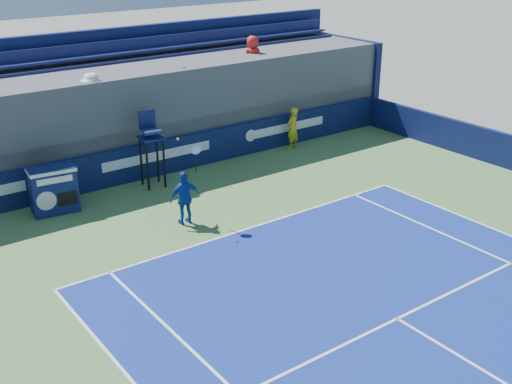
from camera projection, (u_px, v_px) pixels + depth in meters
ball_person at (293, 128)px, 23.99m from camera, size 0.66×0.52×1.58m
back_hoarding at (157, 158)px, 21.43m from camera, size 20.40×0.21×1.20m
match_clock at (53, 189)px, 18.58m from camera, size 1.40×0.88×1.40m
umpire_chair at (151, 141)px, 20.20m from camera, size 0.77×0.77×2.48m
tennis_player at (185, 198)px, 17.83m from camera, size 0.95×0.50×2.57m
stadium_seating at (127, 110)px, 22.49m from camera, size 21.00×4.05×4.40m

